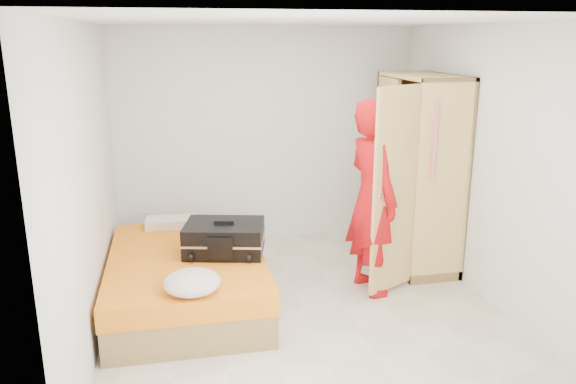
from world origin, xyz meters
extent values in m
plane|color=beige|center=(0.00, 0.00, 0.00)|extent=(4.00, 4.00, 0.00)
plane|color=white|center=(0.00, 0.00, 2.60)|extent=(4.00, 4.00, 0.00)
cube|color=white|center=(0.00, 2.00, 1.30)|extent=(3.60, 0.02, 2.60)
cube|color=white|center=(0.00, -2.00, 1.30)|extent=(3.60, 0.02, 2.60)
cube|color=white|center=(-1.80, 0.00, 1.30)|extent=(0.02, 4.00, 2.60)
cube|color=white|center=(1.80, 0.00, 1.30)|extent=(0.02, 4.00, 2.60)
cube|color=olive|center=(-1.05, 0.36, 0.15)|extent=(1.40, 2.00, 0.30)
cube|color=orange|center=(-1.05, 0.36, 0.40)|extent=(1.42, 2.02, 0.20)
cube|color=#E6CA70|center=(1.77, 0.90, 1.05)|extent=(0.04, 1.20, 2.10)
cube|color=#E6CA70|center=(1.50, 0.32, 1.05)|extent=(0.58, 0.04, 2.10)
cube|color=#E6CA70|center=(1.50, 1.48, 1.05)|extent=(0.58, 0.04, 2.10)
cube|color=#E6CA70|center=(1.50, 0.90, 2.08)|extent=(0.58, 1.20, 0.04)
cube|color=#A68347|center=(1.50, 0.90, 0.05)|extent=(0.58, 1.20, 0.10)
cube|color=#E6CA70|center=(1.23, 1.20, 1.05)|extent=(0.04, 0.59, 2.00)
cube|color=#E6CA70|center=(0.95, 0.20, 1.05)|extent=(0.54, 0.31, 2.00)
cylinder|color=#B2B2B7|center=(1.50, 0.90, 1.92)|extent=(0.02, 1.10, 0.02)
imported|color=red|center=(0.76, 0.32, 0.96)|extent=(0.57, 0.77, 1.92)
cube|color=black|center=(-0.68, 0.35, 0.64)|extent=(0.82, 0.67, 0.29)
cube|color=black|center=(-0.68, 0.35, 0.80)|extent=(0.19, 0.09, 0.03)
ellipsoid|color=silver|center=(-1.02, -0.47, 0.59)|extent=(0.46, 0.46, 0.17)
cube|color=silver|center=(-1.18, 1.21, 0.55)|extent=(0.55, 0.30, 0.10)
camera|label=1|loc=(-1.11, -4.66, 2.48)|focal=35.00mm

